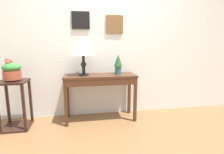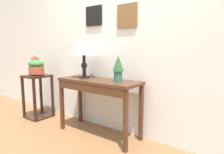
# 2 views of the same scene
# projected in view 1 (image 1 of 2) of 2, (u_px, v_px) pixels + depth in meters

# --- Properties ---
(back_wall_with_art) EXTENTS (9.00, 0.13, 2.80)m
(back_wall_with_art) POSITION_uv_depth(u_px,v_px,m) (103.00, 35.00, 3.00)
(back_wall_with_art) COLOR silver
(back_wall_with_art) RESTS_ON ground
(console_table) EXTENTS (1.14, 0.42, 0.76)m
(console_table) POSITION_uv_depth(u_px,v_px,m) (100.00, 82.00, 2.80)
(console_table) COLOR #472819
(console_table) RESTS_ON ground
(table_lamp) EXTENTS (0.37, 0.37, 0.55)m
(table_lamp) POSITION_uv_depth(u_px,v_px,m) (83.00, 48.00, 2.69)
(table_lamp) COLOR black
(table_lamp) RESTS_ON console_table
(potted_plant_on_console) EXTENTS (0.14, 0.14, 0.32)m
(potted_plant_on_console) POSITION_uv_depth(u_px,v_px,m) (118.00, 63.00, 2.84)
(potted_plant_on_console) COLOR #2D665B
(potted_plant_on_console) RESTS_ON console_table
(pedestal_stand_left) EXTENTS (0.38, 0.38, 0.72)m
(pedestal_stand_left) POSITION_uv_depth(u_px,v_px,m) (15.00, 105.00, 2.57)
(pedestal_stand_left) COLOR black
(pedestal_stand_left) RESTS_ON ground
(planter_bowl_wide) EXTENTS (0.25, 0.25, 0.32)m
(planter_bowl_wide) POSITION_uv_depth(u_px,v_px,m) (12.00, 71.00, 2.48)
(planter_bowl_wide) COLOR #9E4733
(planter_bowl_wide) RESTS_ON pedestal_stand_left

